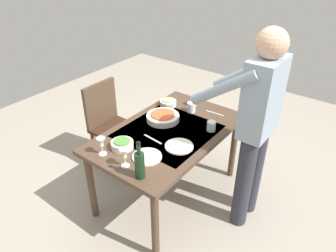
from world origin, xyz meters
name	(u,v)px	position (x,y,z in m)	size (l,w,h in m)	color
ground_plane	(168,193)	(0.00, 0.00, 0.00)	(6.00, 6.00, 0.00)	#9E9384
dining_table	(168,139)	(0.00, 0.00, 0.65)	(1.38, 0.85, 0.73)	#4C3828
chair_near	(109,120)	(-0.04, -0.81, 0.53)	(0.40, 0.40, 0.91)	#352114
person_server	(256,123)	(-0.20, 0.69, 0.96)	(0.42, 0.61, 1.69)	#2D2D38
wine_bottle	(140,164)	(0.60, 0.21, 0.84)	(0.07, 0.07, 0.30)	black
wine_glass_left	(124,155)	(0.57, 0.04, 0.83)	(0.07, 0.07, 0.15)	white
wine_glass_right	(101,143)	(0.58, -0.20, 0.83)	(0.07, 0.07, 0.15)	white
water_cup_near_left	(193,101)	(-0.53, -0.09, 0.77)	(0.06, 0.06, 0.09)	silver
water_cup_near_right	(211,126)	(-0.23, 0.29, 0.77)	(0.08, 0.08, 0.09)	silver
water_cup_far_left	(191,107)	(-0.41, -0.03, 0.78)	(0.08, 0.08, 0.10)	silver
serving_bowl_pasta	(163,117)	(-0.12, -0.15, 0.76)	(0.30, 0.30, 0.07)	silver
side_bowl_salad	(122,144)	(0.42, -0.14, 0.76)	(0.18, 0.18, 0.07)	silver
side_bowl_bread	(168,103)	(-0.37, -0.28, 0.76)	(0.16, 0.16, 0.07)	silver
dinner_plate_near	(147,157)	(0.40, 0.10, 0.73)	(0.23, 0.23, 0.01)	silver
dinner_plate_far	(179,146)	(0.14, 0.22, 0.73)	(0.23, 0.23, 0.01)	silver
table_knife	(153,139)	(0.18, -0.02, 0.73)	(0.01, 0.20, 0.01)	silver
table_fork	(215,113)	(-0.52, 0.16, 0.73)	(0.01, 0.18, 0.01)	silver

